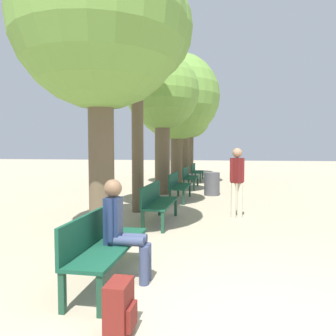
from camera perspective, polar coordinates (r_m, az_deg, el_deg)
name	(u,v)px	position (r m, az deg, el deg)	size (l,w,h in m)	color
ground_plane	(243,330)	(3.25, 12.91, -25.73)	(80.00, 80.00, 0.00)	tan
bench_row_0	(103,240)	(4.03, -11.23, -12.23)	(0.47, 1.69, 0.83)	#144733
bench_row_1	(157,200)	(6.93, -1.96, -5.57)	(0.47, 1.69, 0.83)	#144733
bench_row_2	(178,184)	(9.93, 1.71, -2.83)	(0.47, 1.69, 0.83)	#144733
bench_row_3	(189,176)	(12.96, 3.66, -1.36)	(0.47, 1.69, 0.83)	#144733
bench_row_4	(196,171)	(16.02, 4.87, -0.45)	(0.47, 1.69, 0.83)	#144733
tree_row_0	(100,24)	(6.22, -11.80, 23.37)	(3.01, 3.01, 5.26)	brown
tree_row_1	(137,30)	(8.62, -5.42, 22.77)	(2.71, 2.71, 5.83)	brown
tree_row_2	(162,95)	(11.41, -1.00, 12.63)	(2.51, 2.51, 4.75)	brown
tree_row_3	(177,97)	(14.68, 1.50, 12.21)	(3.78, 3.78, 5.74)	brown
tree_row_4	(185,86)	(17.76, 2.96, 14.06)	(2.80, 2.80, 6.36)	brown
tree_row_5	(191,119)	(20.63, 4.02, 8.43)	(2.35, 2.35, 4.59)	brown
person_seated	(122,227)	(3.96, -7.97, -10.11)	(0.55, 0.31, 1.21)	#384260
backpack	(120,308)	(3.05, -8.40, -23.00)	(0.23, 0.31, 0.45)	maroon
pedestrian_near	(237,178)	(7.52, 11.92, -1.73)	(0.32, 0.28, 1.59)	beige
trash_bin	(212,184)	(11.10, 7.64, -2.75)	(0.52, 0.52, 0.77)	#4C4C51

